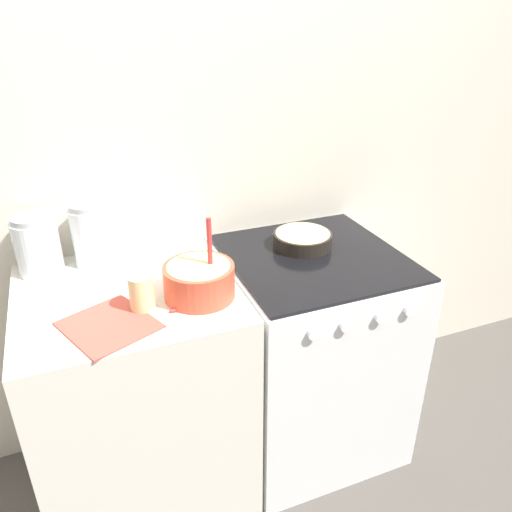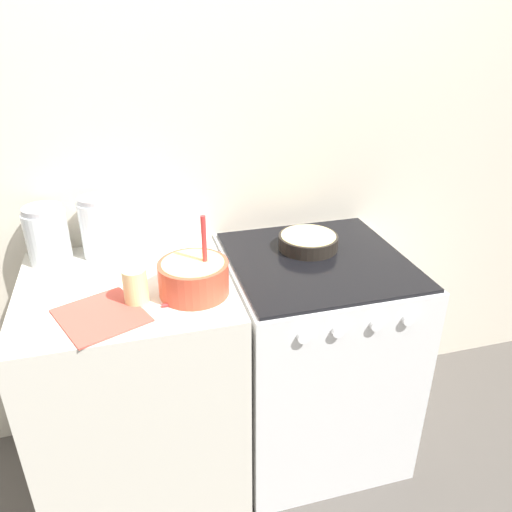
% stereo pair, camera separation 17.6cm
% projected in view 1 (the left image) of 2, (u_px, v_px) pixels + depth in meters
% --- Properties ---
extents(wall_back, '(4.42, 0.05, 2.40)m').
position_uv_depth(wall_back, '(195.00, 159.00, 1.92)').
color(wall_back, beige).
rests_on(wall_back, ground_plane).
extents(countertop_cabinet, '(0.71, 0.68, 0.89)m').
position_uv_depth(countertop_cabinet, '(140.00, 394.00, 1.84)').
color(countertop_cabinet, silver).
rests_on(countertop_cabinet, ground_plane).
extents(stove, '(0.66, 0.69, 0.89)m').
position_uv_depth(stove, '(309.00, 351.00, 2.07)').
color(stove, silver).
rests_on(stove, ground_plane).
extents(mixing_bowl, '(0.23, 0.23, 0.27)m').
position_uv_depth(mixing_bowl, '(199.00, 279.00, 1.58)').
color(mixing_bowl, '#D84C33').
rests_on(mixing_bowl, countertop_cabinet).
extents(baking_pan, '(0.23, 0.23, 0.06)m').
position_uv_depth(baking_pan, '(303.00, 239.00, 1.94)').
color(baking_pan, black).
rests_on(baking_pan, stove).
extents(storage_jar_left, '(0.15, 0.15, 0.21)m').
position_uv_depth(storage_jar_left, '(38.00, 249.00, 1.72)').
color(storage_jar_left, silver).
rests_on(storage_jar_left, countertop_cabinet).
extents(storage_jar_middle, '(0.13, 0.13, 0.23)m').
position_uv_depth(storage_jar_middle, '(92.00, 238.00, 1.78)').
color(storage_jar_middle, silver).
rests_on(storage_jar_middle, countertop_cabinet).
extents(tin_can, '(0.08, 0.08, 0.12)m').
position_uv_depth(tin_can, '(142.00, 293.00, 1.52)').
color(tin_can, beige).
rests_on(tin_can, countertop_cabinet).
extents(recipe_page, '(0.31, 0.32, 0.01)m').
position_uv_depth(recipe_page, '(109.00, 325.00, 1.46)').
color(recipe_page, '#CC4C3F').
rests_on(recipe_page, countertop_cabinet).
extents(measuring_spoon, '(0.12, 0.04, 0.04)m').
position_uv_depth(measuring_spoon, '(198.00, 303.00, 1.55)').
color(measuring_spoon, red).
rests_on(measuring_spoon, countertop_cabinet).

